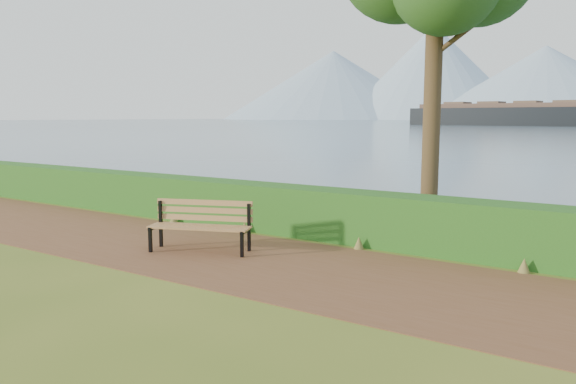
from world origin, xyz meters
The scene contains 5 objects.
ground centered at (0.00, 0.00, 0.00)m, with size 140.00×140.00×0.00m, color #4A5E1B.
path centered at (0.00, 0.30, 0.01)m, with size 40.00×3.40×0.01m, color brown.
hedge centered at (0.00, 2.60, 0.50)m, with size 32.00×0.85×1.00m, color #1C4B15.
bench centered at (-0.76, 0.34, 0.54)m, with size 1.92×1.18×0.93m.
cargo_ship centered at (-18.21, 146.64, 2.95)m, with size 65.96×16.62×19.81m.
Camera 1 is at (6.16, -7.22, 2.47)m, focal length 35.00 mm.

